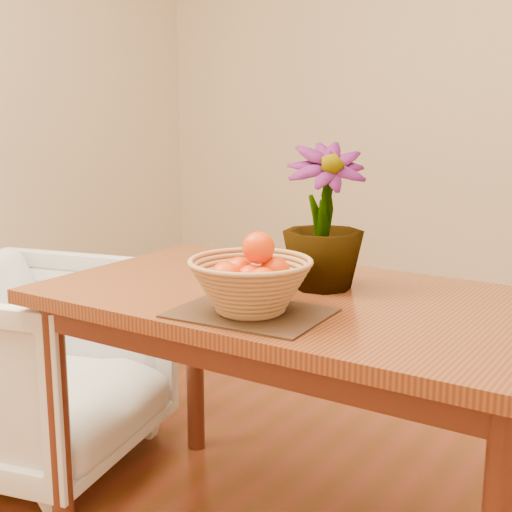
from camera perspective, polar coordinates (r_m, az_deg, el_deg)
The scene contains 7 objects.
wall_back at distance 3.67m, azimuth 19.40°, elevation 12.92°, with size 4.00×0.02×2.70m, color beige.
table at distance 1.93m, azimuth 3.63°, elevation -5.56°, with size 1.40×0.80×0.75m.
placemat at distance 1.72m, azimuth -0.44°, elevation -4.58°, with size 0.36×0.27×0.01m, color #372414.
wicker_basket at distance 1.71m, azimuth -0.45°, elevation -2.54°, with size 0.30×0.30×0.12m.
orange_pile at distance 1.70m, azimuth -0.32°, elevation -1.18°, with size 0.18×0.19×0.14m.
potted_plant at distance 1.94m, azimuth 5.44°, elevation 3.14°, with size 0.22×0.22×0.40m, color #163F12.
armchair at distance 2.62m, azimuth -17.36°, elevation -7.64°, with size 0.76×0.71×0.78m, color #826A5A.
Camera 1 is at (0.91, -1.31, 1.24)m, focal length 50.00 mm.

